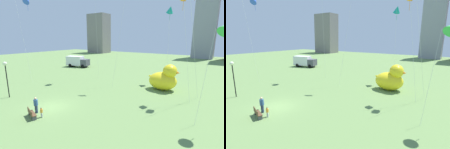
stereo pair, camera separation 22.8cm
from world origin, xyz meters
TOP-DOWN VIEW (x-y plane):
  - ground_plane at (0.00, 0.00)m, footprint 140.00×140.00m
  - park_bench at (0.58, -2.69)m, footprint 1.75×0.93m
  - person_adult at (-0.03, -1.78)m, footprint 0.41×0.41m
  - person_child at (1.34, -2.07)m, footprint 0.25×0.25m
  - giant_inflatable_duck at (8.40, 13.61)m, footprint 4.76×3.05m
  - lamppost at (-7.32, -1.13)m, footprint 0.48×0.48m
  - box_truck at (-17.18, 20.82)m, footprint 6.47×3.72m
  - city_skyline at (7.68, 62.08)m, footprint 74.86×15.08m
  - kite_teal at (7.06, 19.03)m, footprint 1.76×1.87m
  - kite_blue at (-13.31, 6.17)m, footprint 2.75×2.33m

SIDE VIEW (x-z plane):
  - ground_plane at x=0.00m, z-range 0.00..0.00m
  - park_bench at x=0.58m, z-range 0.03..0.93m
  - person_child at x=1.34m, z-range 0.05..1.06m
  - person_adult at x=-0.03m, z-range 0.09..1.78m
  - box_truck at x=-17.18m, z-range 0.02..2.87m
  - giant_inflatable_duck at x=8.40m, z-range -0.29..3.65m
  - lamppost at x=-7.32m, z-range 1.30..6.04m
  - kite_teal at x=7.06m, z-range 5.73..18.76m
  - city_skyline at x=7.68m, z-range -1.15..25.84m
  - kite_blue at x=-13.31m, z-range 6.54..21.25m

